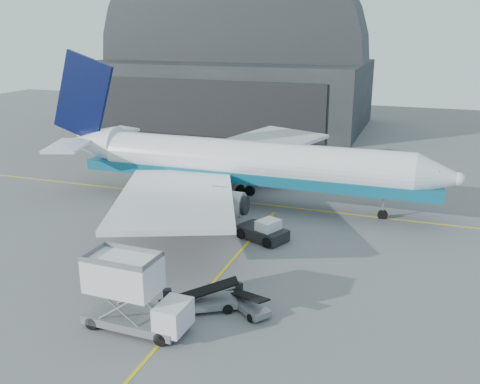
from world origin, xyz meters
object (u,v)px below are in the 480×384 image
at_px(airliner, 236,163).
at_px(pushback_tug, 264,232).
at_px(belt_loader_b, 246,302).
at_px(catering_truck, 133,294).
at_px(belt_loader_a, 198,302).

xyz_separation_m(airliner, pushback_tug, (5.91, -9.15, -3.70)).
bearing_deg(airliner, belt_loader_b, -68.53).
distance_m(catering_truck, belt_loader_a, 4.79).
bearing_deg(catering_truck, pushback_tug, 80.20).
distance_m(airliner, belt_loader_b, 23.25).
bearing_deg(pushback_tug, belt_loader_a, -68.52).
relative_size(airliner, catering_truck, 6.56).
relative_size(catering_truck, belt_loader_b, 1.72).
distance_m(catering_truck, pushback_tug, 17.18).
xyz_separation_m(pushback_tug, belt_loader_b, (2.47, -12.18, -0.26)).
height_order(catering_truck, belt_loader_a, catering_truck).
height_order(pushback_tug, belt_loader_b, pushback_tug).
height_order(airliner, catering_truck, airliner).
distance_m(airliner, pushback_tug, 11.50).
height_order(belt_loader_a, belt_loader_b, belt_loader_a).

